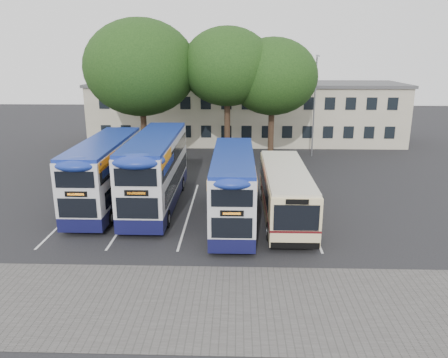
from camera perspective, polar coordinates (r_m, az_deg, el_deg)
ground at (r=21.82m, az=4.00°, el=-9.02°), size 120.00×120.00×0.00m
paving_strip at (r=17.45m, az=-2.24°, el=-15.98°), size 40.00×6.00×0.01m
bay_lines at (r=26.56m, az=-4.52°, el=-4.27°), size 14.12×11.00×0.01m
depot_building at (r=47.11m, az=2.90°, el=8.78°), size 32.40×8.40×6.20m
lamp_post at (r=40.49m, az=11.76°, el=9.98°), size 0.25×1.05×9.06m
tree_left at (r=37.41m, az=-10.83°, el=14.09°), size 9.23×9.23×11.98m
tree_mid at (r=36.80m, az=0.44°, el=14.44°), size 7.53×7.53×11.34m
tree_right at (r=37.37m, az=6.37°, el=13.14°), size 7.47×7.47×10.51m
bus_dd_left at (r=27.84m, az=-15.25°, el=1.10°), size 2.42×9.98×4.16m
bus_dd_mid at (r=27.16m, az=-8.87°, el=1.44°), size 2.58×10.63×4.43m
bus_dd_right at (r=24.35m, az=1.20°, el=-0.75°), size 2.30×9.49×3.95m
bus_single at (r=25.46m, az=8.01°, el=-1.38°), size 2.49×9.79×2.92m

